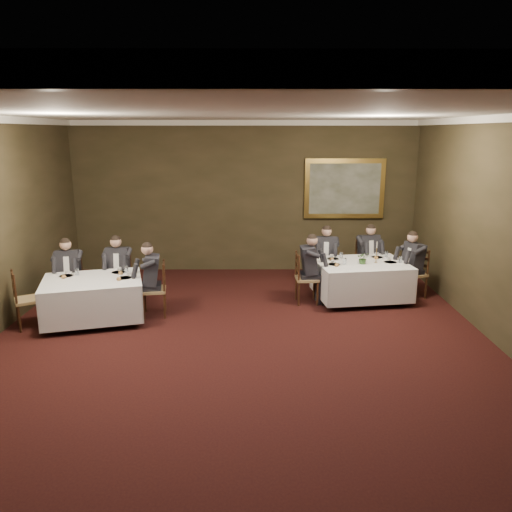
{
  "coord_description": "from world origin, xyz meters",
  "views": [
    {
      "loc": [
        0.2,
        -6.66,
        3.25
      ],
      "look_at": [
        0.25,
        1.74,
        1.15
      ],
      "focal_mm": 35.0,
      "sensor_mm": 36.0,
      "label": 1
    }
  ],
  "objects_px": {
    "chair_sec_endright": "(155,300)",
    "diner_sec_endright": "(154,288)",
    "chair_sec_backright": "(120,289)",
    "diner_sec_backleft": "(70,281)",
    "diner_sec_backright": "(119,278)",
    "chair_main_endright": "(413,283)",
    "painting": "(344,189)",
    "chair_sec_endleft": "(29,311)",
    "candlestick": "(376,255)",
    "chair_main_endleft": "(306,288)",
    "centerpiece": "(363,257)",
    "table_main": "(361,278)",
    "diner_main_endleft": "(307,277)",
    "chair_sec_backleft": "(71,293)",
    "diner_main_backleft": "(325,264)",
    "chair_main_backleft": "(325,274)",
    "table_second": "(93,297)",
    "diner_main_backright": "(367,263)",
    "diner_main_endright": "(413,273)",
    "chair_main_backright": "(367,273)"
  },
  "relations": [
    {
      "from": "diner_main_endright",
      "to": "diner_sec_endright",
      "type": "height_order",
      "value": "same"
    },
    {
      "from": "chair_sec_backright",
      "to": "chair_sec_endright",
      "type": "distance_m",
      "value": 1.05
    },
    {
      "from": "chair_main_endleft",
      "to": "diner_main_endright",
      "type": "xyz_separation_m",
      "value": [
        2.17,
        0.31,
        0.23
      ]
    },
    {
      "from": "chair_main_endleft",
      "to": "diner_sec_backleft",
      "type": "relative_size",
      "value": 0.74
    },
    {
      "from": "chair_sec_endleft",
      "to": "centerpiece",
      "type": "height_order",
      "value": "centerpiece"
    },
    {
      "from": "diner_main_endleft",
      "to": "chair_sec_backleft",
      "type": "bearing_deg",
      "value": -89.89
    },
    {
      "from": "chair_sec_endleft",
      "to": "candlestick",
      "type": "distance_m",
      "value": 6.4
    },
    {
      "from": "chair_main_backright",
      "to": "diner_sec_endright",
      "type": "height_order",
      "value": "diner_sec_endright"
    },
    {
      "from": "diner_sec_backleft",
      "to": "diner_sec_backright",
      "type": "xyz_separation_m",
      "value": [
        0.87,
        0.23,
        0.0
      ]
    },
    {
      "from": "table_main",
      "to": "chair_sec_endright",
      "type": "height_order",
      "value": "chair_sec_endright"
    },
    {
      "from": "table_main",
      "to": "diner_sec_backright",
      "type": "distance_m",
      "value": 4.71
    },
    {
      "from": "table_main",
      "to": "chair_main_endright",
      "type": "height_order",
      "value": "chair_main_endright"
    },
    {
      "from": "diner_main_backleft",
      "to": "centerpiece",
      "type": "bearing_deg",
      "value": 128.32
    },
    {
      "from": "chair_main_endright",
      "to": "centerpiece",
      "type": "height_order",
      "value": "centerpiece"
    },
    {
      "from": "diner_sec_backleft",
      "to": "chair_sec_backright",
      "type": "distance_m",
      "value": 0.93
    },
    {
      "from": "diner_main_endright",
      "to": "diner_sec_backleft",
      "type": "xyz_separation_m",
      "value": [
        -6.65,
        -0.57,
        0.0
      ]
    },
    {
      "from": "diner_main_backright",
      "to": "chair_main_backright",
      "type": "bearing_deg",
      "value": -90.0
    },
    {
      "from": "table_second",
      "to": "diner_main_backright",
      "type": "distance_m",
      "value": 5.64
    },
    {
      "from": "chair_main_endright",
      "to": "painting",
      "type": "distance_m",
      "value": 2.85
    },
    {
      "from": "diner_sec_backleft",
      "to": "chair_sec_backright",
      "type": "height_order",
      "value": "diner_sec_backleft"
    },
    {
      "from": "chair_main_endright",
      "to": "diner_sec_endright",
      "type": "height_order",
      "value": "diner_sec_endright"
    },
    {
      "from": "chair_main_endright",
      "to": "diner_sec_endright",
      "type": "xyz_separation_m",
      "value": [
        -5.0,
        -1.01,
        0.23
      ]
    },
    {
      "from": "chair_sec_endright",
      "to": "diner_sec_endright",
      "type": "relative_size",
      "value": 0.74
    },
    {
      "from": "table_main",
      "to": "table_second",
      "type": "bearing_deg",
      "value": -167.2
    },
    {
      "from": "painting",
      "to": "diner_main_endleft",
      "type": "bearing_deg",
      "value": -114.72
    },
    {
      "from": "table_main",
      "to": "painting",
      "type": "xyz_separation_m",
      "value": [
        0.0,
        2.19,
        1.51
      ]
    },
    {
      "from": "diner_main_backleft",
      "to": "diner_main_endleft",
      "type": "height_order",
      "value": "same"
    },
    {
      "from": "diner_sec_backright",
      "to": "diner_main_endleft",
      "type": "bearing_deg",
      "value": 179.09
    },
    {
      "from": "diner_main_endright",
      "to": "centerpiece",
      "type": "relative_size",
      "value": 5.36
    },
    {
      "from": "chair_main_backleft",
      "to": "chair_main_backright",
      "type": "xyz_separation_m",
      "value": [
        0.92,
        0.13,
        0.0
      ]
    },
    {
      "from": "chair_main_endleft",
      "to": "diner_sec_backright",
      "type": "distance_m",
      "value": 3.62
    },
    {
      "from": "table_second",
      "to": "diner_sec_backleft",
      "type": "relative_size",
      "value": 1.44
    },
    {
      "from": "chair_main_endleft",
      "to": "table_second",
      "type": "bearing_deg",
      "value": -78.94
    },
    {
      "from": "diner_main_backleft",
      "to": "chair_sec_backright",
      "type": "xyz_separation_m",
      "value": [
        -4.11,
        -0.98,
        -0.23
      ]
    },
    {
      "from": "chair_main_endright",
      "to": "chair_sec_endleft",
      "type": "xyz_separation_m",
      "value": [
        -7.03,
        -1.55,
        0.0
      ]
    },
    {
      "from": "chair_sec_backright",
      "to": "chair_sec_endleft",
      "type": "relative_size",
      "value": 1.0
    },
    {
      "from": "diner_main_endright",
      "to": "chair_sec_endright",
      "type": "xyz_separation_m",
      "value": [
        -4.98,
        -1.0,
        -0.23
      ]
    },
    {
      "from": "chair_main_backleft",
      "to": "diner_main_endright",
      "type": "relative_size",
      "value": 0.74
    },
    {
      "from": "table_second",
      "to": "diner_sec_endright",
      "type": "relative_size",
      "value": 1.44
    },
    {
      "from": "chair_main_endleft",
      "to": "candlestick",
      "type": "xyz_separation_m",
      "value": [
        1.37,
        0.14,
        0.64
      ]
    },
    {
      "from": "chair_main_backleft",
      "to": "chair_main_endleft",
      "type": "xyz_separation_m",
      "value": [
        -0.5,
        -0.98,
        0.0
      ]
    },
    {
      "from": "chair_sec_endright",
      "to": "centerpiece",
      "type": "bearing_deg",
      "value": -87.41
    },
    {
      "from": "chair_main_backleft",
      "to": "diner_main_backright",
      "type": "bearing_deg",
      "value": -167.45
    },
    {
      "from": "chair_main_backleft",
      "to": "diner_main_backleft",
      "type": "bearing_deg",
      "value": 90.0
    },
    {
      "from": "diner_main_endleft",
      "to": "diner_sec_endright",
      "type": "bearing_deg",
      "value": -79.24
    },
    {
      "from": "chair_sec_backright",
      "to": "diner_sec_backright",
      "type": "relative_size",
      "value": 0.74
    },
    {
      "from": "chair_sec_backright",
      "to": "chair_sec_endleft",
      "type": "bearing_deg",
      "value": 43.17
    },
    {
      "from": "diner_main_backleft",
      "to": "diner_main_backright",
      "type": "relative_size",
      "value": 1.0
    },
    {
      "from": "diner_sec_endright",
      "to": "painting",
      "type": "xyz_separation_m",
      "value": [
        3.91,
        3.04,
        1.45
      ]
    },
    {
      "from": "chair_main_backright",
      "to": "diner_sec_backleft",
      "type": "relative_size",
      "value": 0.74
    }
  ]
}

